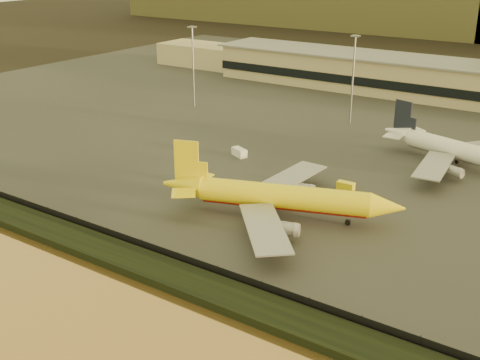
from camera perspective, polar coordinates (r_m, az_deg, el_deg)
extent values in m
plane|color=black|center=(109.91, -2.31, -5.08)|extent=(900.00, 900.00, 0.00)
cube|color=black|center=(98.07, -8.26, -8.33)|extent=(320.00, 7.00, 1.40)
cube|color=#2D2D2D|center=(189.98, 14.99, 5.75)|extent=(320.00, 220.00, 0.20)
cube|color=black|center=(100.36, -6.75, -7.12)|extent=(300.00, 0.05, 2.20)
cube|color=tan|center=(216.49, 17.90, 8.97)|extent=(160.00, 22.00, 12.00)
cube|color=black|center=(206.19, 16.93, 8.21)|extent=(160.00, 0.60, 3.00)
cube|color=gray|center=(215.34, 18.09, 10.60)|extent=(164.00, 24.00, 0.60)
cube|color=tan|center=(262.38, -2.38, 11.65)|extent=(50.00, 18.00, 9.00)
cylinder|color=slate|center=(193.92, -4.46, 10.54)|extent=(0.50, 0.50, 25.00)
cube|color=slate|center=(191.95, -4.57, 14.27)|extent=(2.20, 2.20, 0.40)
cylinder|color=slate|center=(176.93, 10.62, 9.20)|extent=(0.50, 0.50, 25.00)
cube|color=slate|center=(174.77, 10.91, 13.26)|extent=(2.20, 2.20, 0.40)
cylinder|color=yellow|center=(113.93, 4.15, -1.58)|extent=(31.90, 15.12, 4.65)
cylinder|color=#AA1409|center=(114.25, 4.14, -1.95)|extent=(30.71, 13.85, 3.63)
cone|color=yellow|center=(112.42, 13.83, -2.50)|extent=(7.45, 6.47, 4.65)
cone|color=yellow|center=(118.73, -5.42, -0.46)|extent=(9.14, 7.07, 4.65)
cube|color=yellow|center=(116.64, -5.10, 1.83)|extent=(4.76, 1.99, 8.14)
cube|color=yellow|center=(122.12, -3.90, 0.40)|extent=(4.58, 4.53, 0.28)
cube|color=yellow|center=(113.99, -5.37, -1.22)|extent=(6.24, 6.23, 0.28)
cube|color=gray|center=(125.69, 4.80, 0.25)|extent=(7.14, 20.37, 0.28)
cylinder|color=gray|center=(123.07, 5.55, -0.89)|extent=(5.91, 4.20, 2.56)
cube|color=gray|center=(103.35, 2.36, -4.54)|extent=(18.01, 19.22, 0.28)
cylinder|color=gray|center=(106.18, 3.89, -4.60)|extent=(5.91, 4.20, 2.56)
cylinder|color=black|center=(114.19, 10.18, -3.97)|extent=(1.24, 1.11, 1.02)
cylinder|color=slate|center=(113.96, 10.20, -3.73)|extent=(0.18, 0.18, 2.09)
cylinder|color=black|center=(114.23, 2.25, -3.61)|extent=(1.24, 1.11, 1.02)
cylinder|color=slate|center=(114.01, 2.25, -3.37)|extent=(0.18, 0.18, 2.09)
cylinder|color=black|center=(117.95, 2.69, -2.78)|extent=(1.24, 1.11, 1.02)
cylinder|color=slate|center=(117.74, 2.69, -2.54)|extent=(0.18, 0.18, 2.09)
cylinder|color=white|center=(148.70, 20.72, 2.47)|extent=(30.75, 12.55, 4.27)
cylinder|color=gray|center=(148.92, 20.68, 2.20)|extent=(29.67, 11.41, 3.33)
cone|color=white|center=(158.23, 14.77, 4.38)|extent=(8.57, 6.22, 4.27)
cube|color=black|center=(156.51, 15.18, 5.95)|extent=(4.61, 1.62, 7.48)
cube|color=white|center=(160.63, 16.17, 4.61)|extent=(5.81, 5.75, 0.26)
cube|color=white|center=(153.84, 14.35, 4.06)|extent=(4.42, 4.21, 0.26)
cube|color=gray|center=(139.63, 17.94, 1.31)|extent=(7.98, 19.75, 0.26)
cylinder|color=gray|center=(141.35, 19.24, 0.89)|extent=(5.57, 3.67, 2.35)
cylinder|color=black|center=(149.69, 19.12, 1.34)|extent=(1.11, 0.98, 0.94)
cylinder|color=slate|center=(149.54, 19.14, 1.52)|extent=(0.22, 0.22, 1.92)
cylinder|color=black|center=(152.87, 19.88, 1.65)|extent=(1.11, 0.98, 0.94)
cylinder|color=slate|center=(152.71, 19.91, 1.83)|extent=(0.22, 0.22, 1.92)
cube|color=yellow|center=(130.25, 9.99, -0.54)|extent=(3.76, 1.78, 1.67)
cube|color=white|center=(148.70, -0.07, 2.65)|extent=(4.83, 3.62, 1.98)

